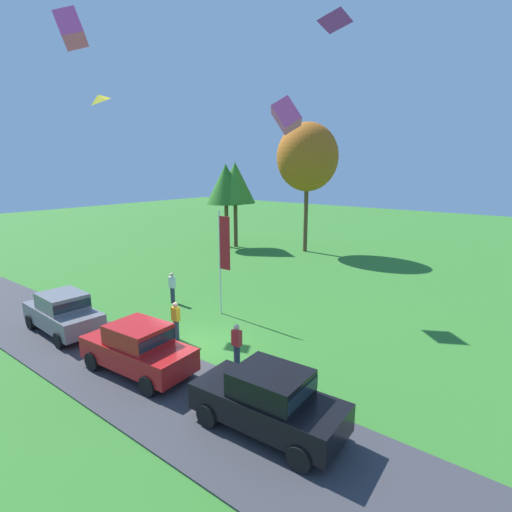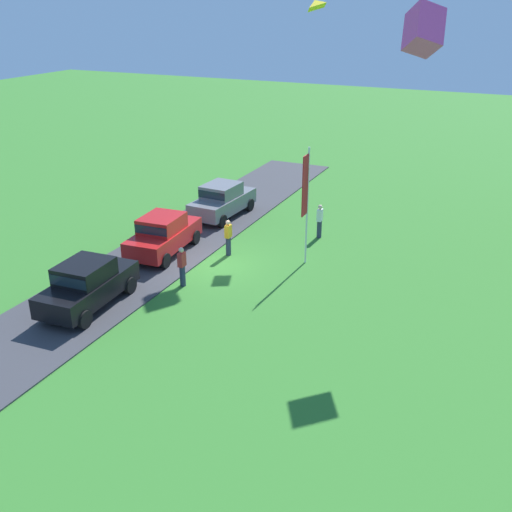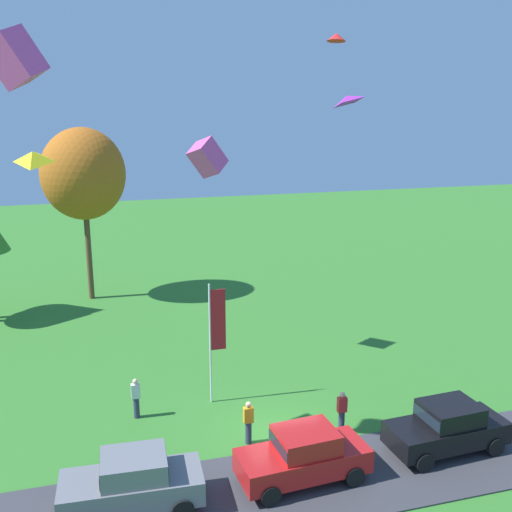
# 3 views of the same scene
# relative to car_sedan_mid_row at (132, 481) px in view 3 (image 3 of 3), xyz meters

# --- Properties ---
(ground_plane) EXTENTS (120.00, 120.00, 0.00)m
(ground_plane) POSITION_rel_car_sedan_mid_row_xyz_m (5.60, 2.61, -1.04)
(ground_plane) COLOR #337528
(pavement_strip) EXTENTS (36.00, 4.40, 0.06)m
(pavement_strip) POSITION_rel_car_sedan_mid_row_xyz_m (5.60, -0.25, -1.01)
(pavement_strip) COLOR #38383D
(pavement_strip) RESTS_ON ground
(car_sedan_mid_row) EXTENTS (4.49, 2.15, 1.84)m
(car_sedan_mid_row) POSITION_rel_car_sedan_mid_row_xyz_m (0.00, 0.00, 0.00)
(car_sedan_mid_row) COLOR slate
(car_sedan_mid_row) RESTS_ON ground
(car_sedan_far_end) EXTENTS (4.51, 2.20, 1.84)m
(car_sedan_far_end) POSITION_rel_car_sedan_mid_row_xyz_m (5.64, -0.10, 0.00)
(car_sedan_far_end) COLOR red
(car_sedan_far_end) RESTS_ON ground
(car_sedan_near_entrance) EXTENTS (4.49, 2.15, 1.84)m
(car_sedan_near_entrance) POSITION_rel_car_sedan_mid_row_xyz_m (11.29, 0.15, 0.00)
(car_sedan_near_entrance) COLOR black
(car_sedan_near_entrance) RESTS_ON ground
(person_watching_sky) EXTENTS (0.36, 0.24, 1.71)m
(person_watching_sky) POSITION_rel_car_sedan_mid_row_xyz_m (0.60, 5.75, -0.16)
(person_watching_sky) COLOR #2D334C
(person_watching_sky) RESTS_ON ground
(person_on_lawn) EXTENTS (0.36, 0.24, 1.71)m
(person_on_lawn) POSITION_rel_car_sedan_mid_row_xyz_m (8.14, 2.43, -0.16)
(person_on_lawn) COLOR #2D334C
(person_on_lawn) RESTS_ON ground
(person_beside_suv) EXTENTS (0.36, 0.24, 1.71)m
(person_beside_suv) POSITION_rel_car_sedan_mid_row_xyz_m (4.47, 2.67, -0.16)
(person_beside_suv) COLOR #2D334C
(person_beside_suv) RESTS_ON ground
(tree_right_of_center) EXTENTS (5.21, 5.21, 11.01)m
(tree_right_of_center) POSITION_rel_car_sedan_mid_row_xyz_m (-0.86, 22.15, 7.07)
(tree_right_of_center) COLOR brown
(tree_right_of_center) RESTS_ON ground
(flag_banner) EXTENTS (0.71, 0.08, 5.28)m
(flag_banner) POSITION_rel_car_sedan_mid_row_xyz_m (4.02, 6.22, 2.30)
(flag_banner) COLOR silver
(flag_banner) RESTS_ON ground
(kite_box_high_left) EXTENTS (2.02, 1.58, 2.00)m
(kite_box_high_left) POSITION_rel_car_sedan_mid_row_xyz_m (4.71, 10.58, 8.96)
(kite_box_high_left) COLOR #EA4C9E
(kite_box_near_flag) EXTENTS (1.96, 1.46, 1.95)m
(kite_box_near_flag) POSITION_rel_car_sedan_mid_row_xyz_m (-2.51, 3.00, 12.67)
(kite_box_near_flag) COLOR #EA4C9E
(kite_diamond_mid_center) EXTENTS (1.15, 1.08, 0.66)m
(kite_diamond_mid_center) POSITION_rel_car_sedan_mid_row_xyz_m (-2.36, 4.03, 9.69)
(kite_diamond_mid_center) COLOR yellow
(kite_delta_trailing_tail) EXTENTS (1.36, 1.37, 0.50)m
(kite_delta_trailing_tail) POSITION_rel_car_sedan_mid_row_xyz_m (11.81, 12.64, 14.58)
(kite_delta_trailing_tail) COLOR red
(kite_diamond_topmost) EXTENTS (1.43, 1.44, 0.60)m
(kite_diamond_topmost) POSITION_rel_car_sedan_mid_row_xyz_m (9.61, 6.28, 11.53)
(kite_diamond_topmost) COLOR purple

